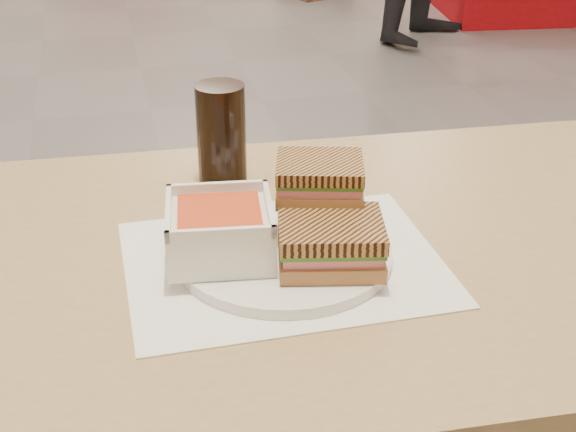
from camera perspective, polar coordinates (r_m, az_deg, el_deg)
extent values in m
cube|color=#A38753|center=(1.05, 0.21, -3.04)|extent=(1.23, 0.75, 0.03)
cylinder|color=#A38753|center=(1.66, 17.27, -6.97)|extent=(0.06, 0.06, 0.72)
cube|color=white|center=(1.01, -0.31, -3.29)|extent=(0.39, 0.30, 0.00)
cylinder|color=white|center=(1.01, -0.25, -2.66)|extent=(0.27, 0.27, 0.01)
cube|color=white|center=(0.99, -4.75, -1.30)|extent=(0.14, 0.14, 0.05)
cube|color=#D34922|center=(0.97, -4.82, 0.21)|extent=(0.11, 0.11, 0.01)
cube|color=white|center=(0.97, -1.31, 0.61)|extent=(0.02, 0.13, 0.01)
cube|color=white|center=(0.97, -8.35, 0.25)|extent=(0.02, 0.13, 0.01)
cube|color=white|center=(1.02, -4.95, 1.96)|extent=(0.13, 0.02, 0.01)
cube|color=white|center=(0.92, -4.69, -1.28)|extent=(0.13, 0.02, 0.01)
cube|color=#A67447|center=(0.97, 2.97, -2.79)|extent=(0.14, 0.12, 0.02)
cube|color=#D96D74|center=(0.97, 3.00, -2.01)|extent=(0.13, 0.12, 0.01)
cube|color=#386B23|center=(0.96, 3.01, -1.53)|extent=(0.14, 0.12, 0.01)
cube|color=#9C6C37|center=(0.96, 3.03, -0.89)|extent=(0.14, 0.12, 0.02)
cube|color=#A67447|center=(1.02, 2.20, 1.82)|extent=(0.13, 0.11, 0.02)
cube|color=#D96D74|center=(1.01, 2.21, 2.50)|extent=(0.12, 0.10, 0.01)
cube|color=#386B23|center=(1.01, 2.22, 2.91)|extent=(0.12, 0.11, 0.01)
cube|color=#9C6C37|center=(1.01, 2.23, 3.46)|extent=(0.13, 0.11, 0.02)
cylinder|color=black|center=(1.18, -4.67, 5.60)|extent=(0.07, 0.07, 0.15)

